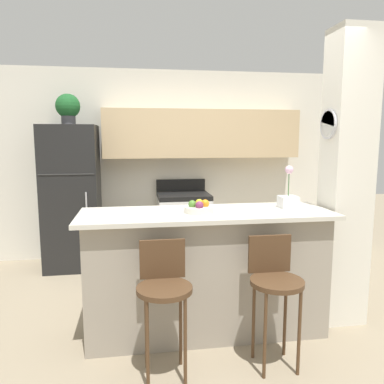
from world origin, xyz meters
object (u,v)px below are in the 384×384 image
(stove_range, at_px, (184,227))
(bar_stool_left, at_px, (164,289))
(refrigerator, at_px, (72,197))
(bar_stool_right, at_px, (275,282))
(potted_plant_on_fridge, at_px, (68,108))
(trash_bin, at_px, (118,255))
(fruit_bowl, at_px, (199,208))
(orchid_vase, at_px, (288,198))

(stove_range, bearing_deg, bar_stool_left, -100.61)
(refrigerator, relative_size, bar_stool_right, 1.93)
(stove_range, relative_size, potted_plant_on_fridge, 2.85)
(potted_plant_on_fridge, relative_size, trash_bin, 0.99)
(fruit_bowl, bearing_deg, stove_range, 86.22)
(stove_range, distance_m, fruit_bowl, 2.03)
(orchid_vase, distance_m, trash_bin, 2.40)
(stove_range, xyz_separation_m, potted_plant_on_fridge, (-1.42, -0.03, 1.54))
(fruit_bowl, bearing_deg, orchid_vase, 6.39)
(potted_plant_on_fridge, bearing_deg, stove_range, 1.27)
(bar_stool_right, bearing_deg, bar_stool_left, 180.00)
(stove_range, bearing_deg, fruit_bowl, -93.78)
(bar_stool_right, bearing_deg, orchid_vase, 60.61)
(refrigerator, relative_size, stove_range, 1.68)
(potted_plant_on_fridge, relative_size, fruit_bowl, 1.59)
(refrigerator, distance_m, orchid_vase, 2.77)
(orchid_vase, relative_size, trash_bin, 0.96)
(bar_stool_right, bearing_deg, stove_range, 97.90)
(bar_stool_left, bearing_deg, bar_stool_right, 0.00)
(fruit_bowl, bearing_deg, trash_bin, 113.82)
(stove_range, bearing_deg, trash_bin, -163.57)
(refrigerator, distance_m, bar_stool_left, 2.60)
(refrigerator, height_order, stove_range, refrigerator)
(bar_stool_left, height_order, potted_plant_on_fridge, potted_plant_on_fridge)
(bar_stool_left, bearing_deg, orchid_vase, 27.72)
(stove_range, distance_m, bar_stool_right, 2.46)
(refrigerator, xyz_separation_m, orchid_vase, (2.09, -1.81, 0.23))
(stove_range, height_order, potted_plant_on_fridge, potted_plant_on_fridge)
(refrigerator, bearing_deg, bar_stool_right, -53.77)
(fruit_bowl, xyz_separation_m, trash_bin, (-0.74, 1.67, -0.89))
(bar_stool_left, height_order, bar_stool_right, same)
(refrigerator, bearing_deg, stove_range, 1.27)
(bar_stool_left, xyz_separation_m, fruit_bowl, (0.33, 0.50, 0.46))
(bar_stool_left, bearing_deg, trash_bin, 100.70)
(orchid_vase, bearing_deg, bar_stool_left, -152.28)
(bar_stool_left, distance_m, potted_plant_on_fridge, 2.93)
(stove_range, bearing_deg, potted_plant_on_fridge, -178.73)
(bar_stool_right, height_order, orchid_vase, orchid_vase)
(trash_bin, bearing_deg, bar_stool_left, -79.30)
(refrigerator, distance_m, bar_stool_right, 2.99)
(bar_stool_right, distance_m, potted_plant_on_fridge, 3.28)
(stove_range, relative_size, bar_stool_right, 1.15)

